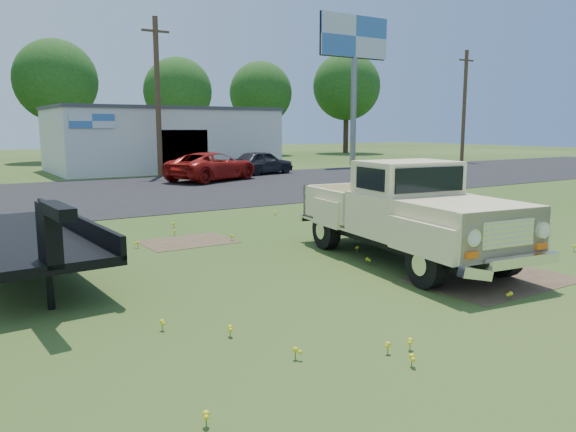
# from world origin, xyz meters

# --- Properties ---
(ground) EXTENTS (140.00, 140.00, 0.00)m
(ground) POSITION_xyz_m (0.00, 0.00, 0.00)
(ground) COLOR #274115
(ground) RESTS_ON ground
(asphalt_lot) EXTENTS (90.00, 14.00, 0.02)m
(asphalt_lot) POSITION_xyz_m (0.00, 15.00, 0.00)
(asphalt_lot) COLOR black
(asphalt_lot) RESTS_ON ground
(dirt_patch_a) EXTENTS (3.00, 2.00, 0.01)m
(dirt_patch_a) POSITION_xyz_m (1.50, -3.00, 0.00)
(dirt_patch_a) COLOR #4B3A28
(dirt_patch_a) RESTS_ON ground
(dirt_patch_b) EXTENTS (2.20, 1.60, 0.01)m
(dirt_patch_b) POSITION_xyz_m (-2.00, 3.50, 0.00)
(dirt_patch_b) COLOR #4B3A28
(dirt_patch_b) RESTS_ON ground
(commercial_building) EXTENTS (14.20, 8.20, 4.15)m
(commercial_building) POSITION_xyz_m (6.00, 26.99, 2.10)
(commercial_building) COLOR silver
(commercial_building) RESTS_ON ground
(billboard) EXTENTS (6.10, 0.45, 11.05)m
(billboard) POSITION_xyz_m (20.00, 24.04, 8.54)
(billboard) COLOR slate
(billboard) RESTS_ON ground
(utility_pole_mid) EXTENTS (1.60, 0.30, 9.00)m
(utility_pole_mid) POSITION_xyz_m (4.00, 22.00, 4.60)
(utility_pole_mid) COLOR #43301F
(utility_pole_mid) RESTS_ON ground
(utility_pole_east) EXTENTS (1.60, 0.30, 9.00)m
(utility_pole_east) POSITION_xyz_m (30.00, 22.00, 4.60)
(utility_pole_east) COLOR #43301F
(utility_pole_east) RESTS_ON ground
(treeline_d) EXTENTS (6.72, 6.72, 10.00)m
(treeline_d) POSITION_xyz_m (2.00, 40.50, 6.62)
(treeline_d) COLOR #362518
(treeline_d) RESTS_ON ground
(treeline_e) EXTENTS (6.08, 6.08, 9.04)m
(treeline_e) POSITION_xyz_m (12.00, 39.00, 5.98)
(treeline_e) COLOR #362518
(treeline_e) RESTS_ON ground
(treeline_f) EXTENTS (6.40, 6.40, 9.52)m
(treeline_f) POSITION_xyz_m (22.00, 41.50, 6.30)
(treeline_f) COLOR #362518
(treeline_f) RESTS_ON ground
(treeline_g) EXTENTS (7.36, 7.36, 10.95)m
(treeline_g) POSITION_xyz_m (32.00, 40.00, 7.25)
(treeline_g) COLOR #362518
(treeline_g) RESTS_ON ground
(vintage_pickup_truck) EXTENTS (3.06, 6.24, 2.18)m
(vintage_pickup_truck) POSITION_xyz_m (1.16, -0.96, 1.09)
(vintage_pickup_truck) COLOR beige
(vintage_pickup_truck) RESTS_ON ground
(flatbed_trailer) EXTENTS (2.52, 6.66, 1.79)m
(flatbed_trailer) POSITION_xyz_m (-6.03, 2.18, 0.89)
(flatbed_trailer) COLOR black
(flatbed_trailer) RESTS_ON ground
(red_pickup) EXTENTS (6.03, 4.55, 1.52)m
(red_pickup) POSITION_xyz_m (5.47, 18.02, 0.76)
(red_pickup) COLOR maroon
(red_pickup) RESTS_ON ground
(dark_sedan) EXTENTS (4.50, 2.60, 1.44)m
(dark_sedan) POSITION_xyz_m (9.80, 20.21, 0.72)
(dark_sedan) COLOR black
(dark_sedan) RESTS_ON ground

